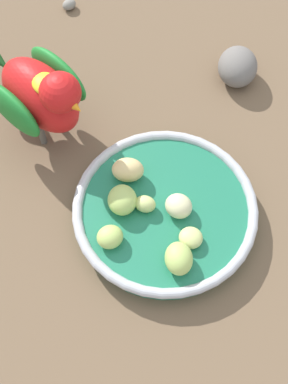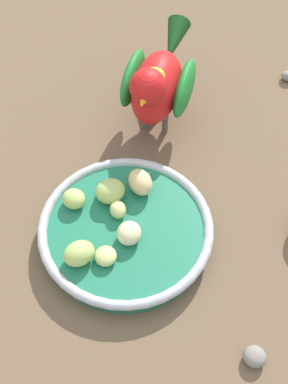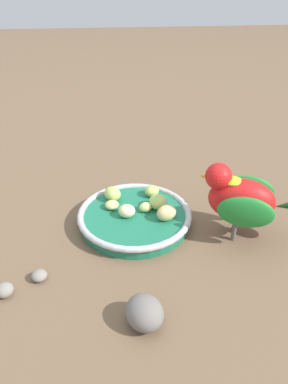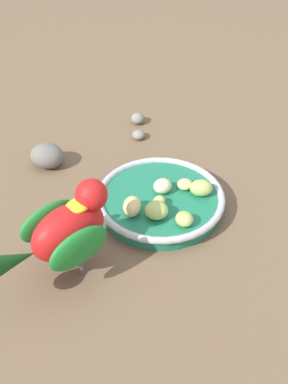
% 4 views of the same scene
% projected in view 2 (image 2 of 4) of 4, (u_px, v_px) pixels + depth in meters
% --- Properties ---
extents(ground_plane, '(4.00, 4.00, 0.00)m').
position_uv_depth(ground_plane, '(119.00, 238.00, 0.74)').
color(ground_plane, brown).
extents(feeding_bowl, '(0.22, 0.22, 0.03)m').
position_uv_depth(feeding_bowl, '(126.00, 230.00, 0.72)').
color(feeding_bowl, '#1E7251').
rests_on(feeding_bowl, ground_plane).
extents(apple_piece_0, '(0.04, 0.04, 0.02)m').
position_uv_depth(apple_piece_0, '(129.00, 233.00, 0.70)').
color(apple_piece_0, beige).
rests_on(apple_piece_0, feeding_bowl).
extents(apple_piece_1, '(0.04, 0.04, 0.02)m').
position_uv_depth(apple_piece_1, '(74.00, 199.00, 0.73)').
color(apple_piece_1, '#B2CC66').
rests_on(apple_piece_1, feeding_bowl).
extents(apple_piece_2, '(0.03, 0.03, 0.02)m').
position_uv_depth(apple_piece_2, '(105.00, 256.00, 0.68)').
color(apple_piece_2, '#C6D17A').
rests_on(apple_piece_2, feeding_bowl).
extents(apple_piece_3, '(0.02, 0.03, 0.02)m').
position_uv_depth(apple_piece_3, '(118.00, 209.00, 0.72)').
color(apple_piece_3, '#C6D17A').
rests_on(apple_piece_3, feeding_bowl).
extents(apple_piece_4, '(0.04, 0.05, 0.03)m').
position_uv_depth(apple_piece_4, '(140.00, 182.00, 0.74)').
color(apple_piece_4, '#E5C67F').
rests_on(apple_piece_4, feeding_bowl).
extents(apple_piece_5, '(0.05, 0.05, 0.03)m').
position_uv_depth(apple_piece_5, '(79.00, 253.00, 0.68)').
color(apple_piece_5, '#B2CC66').
rests_on(apple_piece_5, feeding_bowl).
extents(apple_piece_6, '(0.05, 0.05, 0.03)m').
position_uv_depth(apple_piece_6, '(110.00, 191.00, 0.73)').
color(apple_piece_6, '#B2CC66').
rests_on(apple_piece_6, feeding_bowl).
extents(parrot, '(0.12, 0.21, 0.15)m').
position_uv_depth(parrot, '(158.00, 83.00, 0.78)').
color(parrot, '#59544C').
rests_on(parrot, ground_plane).
extents(pebble_1, '(0.03, 0.02, 0.02)m').
position_uv_depth(pebble_1, '(288.00, 76.00, 0.90)').
color(pebble_1, gray).
rests_on(pebble_1, ground_plane).
extents(pebble_2, '(0.04, 0.04, 0.02)m').
position_uv_depth(pebble_2, '(255.00, 357.00, 0.64)').
color(pebble_2, gray).
rests_on(pebble_2, ground_plane).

